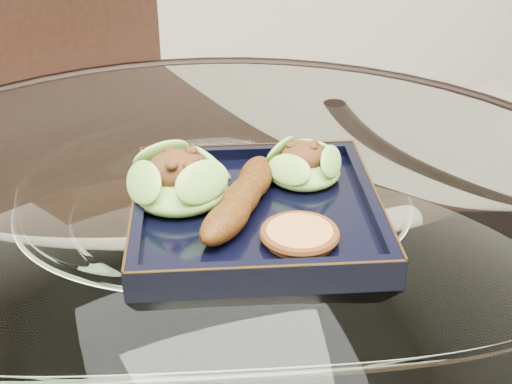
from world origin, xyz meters
name	(u,v)px	position (x,y,z in m)	size (l,w,h in m)	color
dining_table	(219,333)	(0.00, 0.00, 0.60)	(1.13, 1.13, 0.77)	white
dining_chair	(96,187)	(-0.07, 0.56, 0.53)	(0.49, 0.49, 0.95)	black
navy_plate	(256,215)	(0.04, -0.02, 0.77)	(0.27, 0.27, 0.02)	black
lettuce_wrap_left	(179,183)	(-0.03, 0.03, 0.80)	(0.11, 0.11, 0.04)	#5F9F2E
lettuce_wrap_right	(304,167)	(0.12, 0.02, 0.80)	(0.09, 0.09, 0.03)	#5E932A
roasted_plantain	(241,198)	(0.02, -0.02, 0.80)	(0.18, 0.04, 0.03)	#64330A
crumb_patty	(300,235)	(0.06, -0.10, 0.79)	(0.07, 0.07, 0.01)	#C08240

